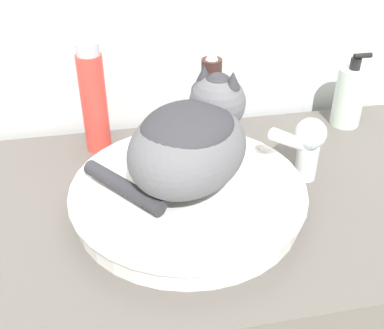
% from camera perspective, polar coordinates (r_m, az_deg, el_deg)
% --- Properties ---
extents(sink_basin, '(0.43, 0.43, 0.05)m').
position_cam_1_polar(sink_basin, '(0.89, -0.18, -3.54)').
color(sink_basin, silver).
rests_on(sink_basin, vanity_counter).
extents(cat, '(0.34, 0.31, 0.19)m').
position_cam_1_polar(cat, '(0.83, 0.15, 3.08)').
color(cat, '#56565B').
rests_on(cat, sink_basin).
extents(faucet, '(0.12, 0.06, 0.13)m').
position_cam_1_polar(faucet, '(0.96, 13.44, 2.40)').
color(faucet, silver).
rests_on(faucet, vanity_counter).
extents(shampoo_bottle_tall, '(0.05, 0.05, 0.24)m').
position_cam_1_polar(shampoo_bottle_tall, '(1.04, -11.57, 7.48)').
color(shampoo_bottle_tall, '#DB3D33').
rests_on(shampoo_bottle_tall, vanity_counter).
extents(hairspray_can_black, '(0.04, 0.04, 0.21)m').
position_cam_1_polar(hairspray_can_black, '(1.07, 2.26, 7.86)').
color(hairspray_can_black, '#331E19').
rests_on(hairspray_can_black, vanity_counter).
extents(soap_pump_bottle, '(0.07, 0.07, 0.18)m').
position_cam_1_polar(soap_pump_bottle, '(1.20, 18.14, 7.70)').
color(soap_pump_bottle, silver).
rests_on(soap_pump_bottle, vanity_counter).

